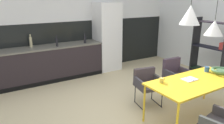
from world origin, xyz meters
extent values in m
plane|color=#C9B78C|center=(0.00, 0.00, 0.00)|extent=(8.46, 8.46, 0.00)
cube|color=black|center=(0.00, 2.91, 0.73)|extent=(6.51, 0.12, 1.46)
cube|color=black|center=(-1.33, 2.55, 0.43)|extent=(3.55, 0.60, 0.87)
cube|color=#635F56|center=(-1.33, 2.55, 0.89)|extent=(3.58, 0.63, 0.04)
cube|color=black|center=(-1.33, 2.24, 0.05)|extent=(3.55, 0.01, 0.10)
cube|color=silver|center=(0.81, 2.55, 0.99)|extent=(0.68, 0.60, 1.97)
cube|color=gold|center=(0.72, -0.67, 0.71)|extent=(1.76, 0.81, 0.03)
cylinder|color=gold|center=(-0.12, -0.31, 0.35)|extent=(0.04, 0.04, 0.69)
cylinder|color=gold|center=(1.56, -0.31, 0.35)|extent=(0.04, 0.04, 0.69)
cylinder|color=yellow|center=(-0.12, -1.04, 0.35)|extent=(0.04, 0.04, 0.69)
cube|color=#3D393D|center=(1.20, 0.16, 0.41)|extent=(0.51, 0.49, 0.06)
cube|color=#423341|center=(1.21, 0.36, 0.62)|extent=(0.46, 0.11, 0.36)
cube|color=#403640|center=(1.42, 0.15, 0.51)|extent=(0.08, 0.42, 0.14)
cube|color=#3A383F|center=(0.98, 0.18, 0.51)|extent=(0.08, 0.42, 0.14)
cylinder|color=black|center=(1.39, -0.04, 0.19)|extent=(0.02, 0.02, 0.38)
cylinder|color=black|center=(0.99, -0.01, 0.19)|extent=(0.02, 0.02, 0.38)
cylinder|color=black|center=(1.41, 0.34, 0.19)|extent=(0.02, 0.02, 0.38)
cylinder|color=black|center=(1.01, 0.36, 0.19)|extent=(0.02, 0.02, 0.38)
cylinder|color=black|center=(1.40, 0.15, 0.01)|extent=(0.04, 0.41, 0.02)
cylinder|color=black|center=(1.00, 0.17, 0.01)|extent=(0.04, 0.41, 0.02)
cube|color=#3D393D|center=(0.35, 0.12, 0.41)|extent=(0.56, 0.54, 0.06)
cube|color=#43383B|center=(0.39, 0.31, 0.58)|extent=(0.46, 0.17, 0.28)
cube|color=#3E3C39|center=(0.56, 0.08, 0.51)|extent=(0.13, 0.42, 0.14)
cube|color=#3E3B41|center=(0.13, 0.16, 0.51)|extent=(0.13, 0.42, 0.14)
cylinder|color=black|center=(0.51, -0.11, 0.19)|extent=(0.02, 0.02, 0.38)
cylinder|color=black|center=(0.11, -0.03, 0.19)|extent=(0.02, 0.02, 0.38)
cylinder|color=black|center=(0.58, 0.27, 0.19)|extent=(0.02, 0.02, 0.38)
cylinder|color=black|center=(0.19, 0.34, 0.19)|extent=(0.02, 0.02, 0.38)
cylinder|color=black|center=(0.54, 0.08, 0.01)|extent=(0.10, 0.41, 0.02)
cylinder|color=black|center=(0.15, 0.16, 0.01)|extent=(0.10, 0.41, 0.02)
cylinder|color=#4C704C|center=(1.39, -0.69, 0.76)|extent=(0.16, 0.16, 0.08)
torus|color=#49764D|center=(1.39, -0.69, 0.79)|extent=(0.35, 0.35, 0.06)
cube|color=white|center=(0.58, -0.58, 0.73)|extent=(0.13, 0.18, 0.01)
cube|color=white|center=(0.71, -0.58, 0.73)|extent=(0.13, 0.18, 0.01)
cube|color=#334C8C|center=(0.65, -0.58, 0.74)|extent=(0.01, 0.19, 0.00)
cylinder|color=#335B93|center=(1.27, -0.48, 0.77)|extent=(0.08, 0.08, 0.10)
torus|color=#335B93|center=(1.32, -0.48, 0.78)|extent=(0.07, 0.01, 0.07)
cylinder|color=gold|center=(0.13, -0.43, 0.76)|extent=(0.07, 0.07, 0.08)
torus|color=gold|center=(0.18, -0.43, 0.77)|extent=(0.06, 0.01, 0.06)
cylinder|color=tan|center=(-1.32, 2.68, 1.03)|extent=(0.07, 0.07, 0.25)
cylinder|color=tan|center=(-1.32, 2.68, 1.19)|extent=(0.03, 0.03, 0.07)
cylinder|color=black|center=(0.04, 2.45, 1.00)|extent=(0.07, 0.07, 0.19)
cylinder|color=black|center=(0.04, 2.45, 1.14)|extent=(0.02, 0.02, 0.08)
cylinder|color=black|center=(-0.74, 2.42, 1.01)|extent=(0.06, 0.06, 0.21)
cylinder|color=black|center=(-0.74, 2.42, 1.16)|extent=(0.02, 0.02, 0.08)
cube|color=black|center=(2.60, 0.83, 0.81)|extent=(0.30, 0.03, 1.61)
cube|color=black|center=(2.60, 0.39, 0.25)|extent=(0.30, 0.86, 0.02)
cube|color=black|center=(2.60, 0.39, 0.88)|extent=(0.30, 0.86, 0.02)
cube|color=#B73833|center=(2.60, 0.05, 0.98)|extent=(0.18, 0.10, 0.17)
cube|color=black|center=(2.60, 0.39, 1.51)|extent=(0.30, 0.86, 0.02)
cone|color=silver|center=(0.37, -0.68, 1.84)|extent=(0.30, 0.30, 0.29)
cone|color=silver|center=(1.07, -0.63, 1.59)|extent=(0.31, 0.31, 0.26)
camera|label=1|loc=(-2.30, -2.82, 2.08)|focal=33.97mm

